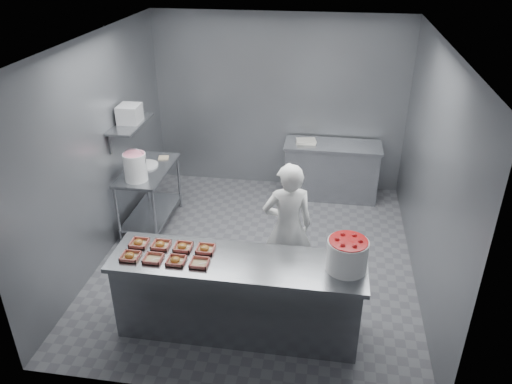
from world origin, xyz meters
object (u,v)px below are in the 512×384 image
back_counter (331,170)px  strawberry_tub (347,254)px  tray_4 (139,243)px  appliance (130,114)px  tray_2 (176,260)px  tray_6 (183,247)px  tray_5 (161,245)px  tray_0 (130,256)px  glaze_bucket (135,166)px  service_counter (238,295)px  tray_1 (153,258)px  prep_table (149,188)px  worker (287,227)px  tray_3 (200,263)px  tray_7 (205,249)px

back_counter → strawberry_tub: strawberry_tub is taller
tray_4 → appliance: appliance is taller
tray_2 → tray_6: same height
tray_5 → appliance: 2.23m
tray_0 → glaze_bucket: size_ratio=0.41×
tray_2 → tray_6: 0.25m
service_counter → tray_0: bearing=-173.5°
tray_1 → tray_6: 0.34m
prep_table → tray_6: bearing=-60.1°
back_counter → service_counter: bearing=-105.5°
tray_1 → tray_0: bearing=-180.0°
tray_5 → tray_6: same height
prep_table → tray_4: 1.94m
strawberry_tub → appliance: 3.55m
back_counter → worker: size_ratio=0.93×
tray_1 → glaze_bucket: (-0.82, 1.71, 0.18)m
service_counter → tray_4: tray_4 is taller
back_counter → glaze_bucket: glaze_bucket is taller
tray_2 → tray_6: (0.00, 0.25, 0.00)m
tray_0 → tray_6: bearing=27.1°
tray_4 → prep_table: bearing=107.3°
service_counter → strawberry_tub: 1.25m
service_counter → strawberry_tub: size_ratio=6.50×
tray_5 → worker: 1.48m
tray_3 → glaze_bucket: (-1.30, 1.71, 0.18)m
tray_6 → appliance: appliance is taller
service_counter → prep_table: bearing=130.2°
back_counter → tray_0: tray_0 is taller
strawberry_tub → tray_3: bearing=-173.9°
prep_table → tray_2: tray_2 is taller
service_counter → tray_5: bearing=171.7°
tray_1 → tray_7: (0.48, 0.25, 0.00)m
appliance → prep_table: bearing=-10.6°
service_counter → glaze_bucket: bearing=136.3°
tray_7 → tray_4: bearing=180.0°
service_counter → tray_0: size_ratio=13.88×
tray_0 → strawberry_tub: strawberry_tub is taller
worker → strawberry_tub: (0.66, -0.85, 0.27)m
back_counter → tray_3: size_ratio=8.01×
tray_1 → tray_4: 0.35m
tray_0 → strawberry_tub: size_ratio=0.47×
tray_1 → tray_6: tray_6 is taller
back_counter → tray_1: 3.82m
tray_3 → appliance: size_ratio=0.60×
appliance → strawberry_tub: bearing=-35.5°
tray_4 → tray_6: 0.48m
tray_0 → appliance: size_ratio=0.60×
prep_table → worker: worker is taller
tray_4 → back_counter: bearing=57.6°
prep_table → worker: bearing=-27.4°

